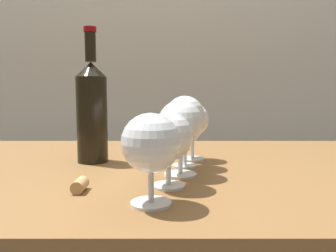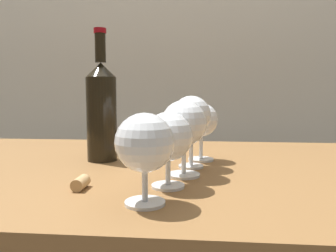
% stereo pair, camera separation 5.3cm
% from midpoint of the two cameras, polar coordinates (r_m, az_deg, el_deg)
% --- Properties ---
extents(back_wall, '(5.00, 0.08, 2.60)m').
position_cam_midpoint_polar(back_wall, '(1.65, -4.78, 18.21)').
color(back_wall, beige).
rests_on(back_wall, ground_plane).
extents(dining_table, '(1.38, 0.77, 0.78)m').
position_cam_midpoint_polar(dining_table, '(0.80, -9.60, -14.03)').
color(dining_table, brown).
rests_on(dining_table, ground_plane).
extents(wine_glass_port, '(0.09, 0.09, 0.14)m').
position_cam_midpoint_polar(wine_glass_port, '(0.48, -6.28, -3.36)').
color(wine_glass_port, white).
rests_on(wine_glass_port, dining_table).
extents(wine_glass_rose, '(0.09, 0.09, 0.13)m').
position_cam_midpoint_polar(wine_glass_rose, '(0.57, -2.66, -2.09)').
color(wine_glass_rose, white).
rests_on(wine_glass_rose, dining_table).
extents(wine_glass_pinot, '(0.09, 0.09, 0.15)m').
position_cam_midpoint_polar(wine_glass_pinot, '(0.65, -0.21, 0.20)').
color(wine_glass_pinot, white).
rests_on(wine_glass_pinot, dining_table).
extents(wine_glass_chardonnay, '(0.09, 0.09, 0.16)m').
position_cam_midpoint_polar(wine_glass_chardonnay, '(0.73, 0.81, 1.67)').
color(wine_glass_chardonnay, white).
rests_on(wine_glass_chardonnay, dining_table).
extents(wine_glass_merlot, '(0.08, 0.08, 0.14)m').
position_cam_midpoint_polar(wine_glass_merlot, '(0.81, 2.36, 0.87)').
color(wine_glass_merlot, white).
rests_on(wine_glass_merlot, dining_table).
extents(wine_bottle, '(0.07, 0.07, 0.32)m').
position_cam_midpoint_polar(wine_bottle, '(0.81, -15.08, 2.76)').
color(wine_bottle, black).
rests_on(wine_bottle, dining_table).
extents(cork, '(0.02, 0.04, 0.02)m').
position_cam_midpoint_polar(cork, '(0.59, -17.77, -9.86)').
color(cork, tan).
rests_on(cork, dining_table).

